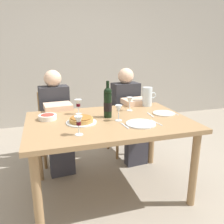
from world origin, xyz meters
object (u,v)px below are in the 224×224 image
Objects in this scene: water_pitcher at (147,98)px; chair_right at (122,116)px; dinner_plate_right_setting at (141,124)px; wine_glass_left_diner at (130,101)px; wine_bottle at (108,102)px; wine_glass_right_diner at (119,109)px; dining_table at (109,129)px; diner_left at (57,118)px; wine_glass_spare at (78,104)px; salad_bowl at (48,117)px; diner_right at (129,112)px; baked_tart at (81,120)px; dinner_plate_left_setting at (164,113)px; wine_glass_centre at (79,122)px; chair_left at (55,122)px.

water_pitcher is 0.25× the size of chair_right.
wine_glass_left_diner is at bearing 81.47° from dinner_plate_right_setting.
wine_bottle is 0.15m from wine_glass_right_diner.
dining_table is 1.29× the size of diner_left.
chair_right is (0.36, 0.95, -0.37)m from wine_glass_right_diner.
wine_glass_right_diner is at bearing -127.00° from wine_glass_left_diner.
dining_table is 0.81m from diner_left.
dining_table is at bearing 138.36° from dinner_plate_right_setting.
wine_glass_spare is (-0.54, 0.03, 0.00)m from wine_glass_left_diner.
water_pitcher is (0.56, 0.30, -0.05)m from wine_bottle.
water_pitcher is (0.57, 0.39, 0.19)m from dining_table.
salad_bowl is 0.33m from wine_glass_spare.
water_pitcher is 0.19× the size of diner_right.
wine_glass_left_diner is (0.30, 0.25, 0.20)m from dining_table.
diner_left is (-0.18, 0.70, -0.17)m from baked_tart.
dinner_plate_left_setting is at bearing -86.85° from water_pitcher.
water_pitcher is 1.41× the size of wine_glass_spare.
baked_tart is at bearing -160.67° from wine_bottle.
chair_right is at bearing 79.25° from dinner_plate_right_setting.
wine_glass_right_diner reaches higher than dinner_plate_right_setting.
dining_table is at bearing 118.00° from diner_left.
wine_glass_spare is 1.00m from chair_right.
chair_right is (0.99, 0.72, -0.29)m from salad_bowl.
water_pitcher is 1.42× the size of wine_glass_centre.
dining_table is 0.29m from baked_tart.
diner_right reaches higher than water_pitcher.
diner_right reaches higher than wine_glass_right_diner.
dinner_plate_right_setting is at bearing -119.61° from water_pitcher.
chair_left reaches higher than baked_tart.
dinner_plate_left_setting is at bearing 134.73° from chair_left.
chair_right is at bearing 174.06° from chair_left.
baked_tart is (-0.26, -0.01, 0.12)m from dining_table.
water_pitcher reaches higher than wine_glass_right_diner.
salad_bowl is 0.85m from wine_glass_left_diner.
diner_left is at bearing 149.57° from wine_glass_left_diner.
diner_right reaches higher than salad_bowl.
water_pitcher is 0.37m from dinner_plate_left_setting.
wine_glass_spare is (0.09, 0.57, 0.00)m from wine_glass_centre.
dining_table is at bearing -99.10° from wine_bottle.
wine_bottle is at bearing 57.36° from chair_right.
wine_bottle is at bearing 48.15° from wine_glass_centre.
baked_tart is at bearing 99.66° from diner_left.
salad_bowl is 1.15× the size of wine_glass_left_diner.
wine_glass_centre is 1.28m from chair_left.
wine_glass_right_diner is at bearing -45.08° from wine_glass_spare.
dining_table is at bearing 2.87° from baked_tart.
diner_left is (-1.03, 0.66, -0.15)m from dinner_plate_left_setting.
baked_tart is at bearing -154.35° from water_pitcher.
wine_glass_left_diner is at bearing 4.61° from salad_bowl.
water_pitcher is at bearing 41.45° from wine_glass_right_diner.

